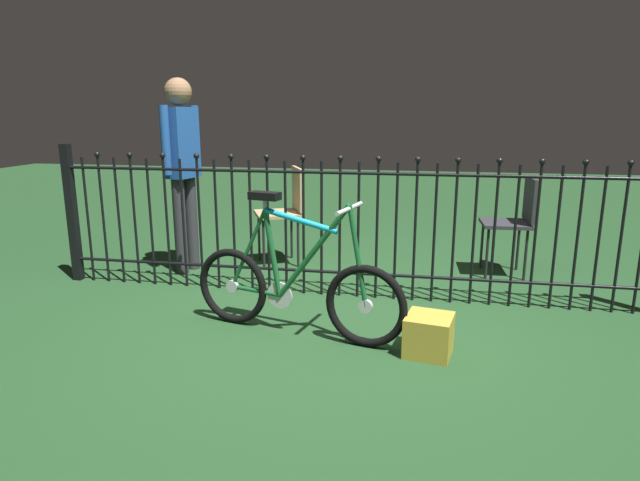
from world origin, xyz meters
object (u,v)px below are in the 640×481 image
object	(u,v)px
chair_tan	(286,206)
chair_charcoal	(515,216)
display_crate	(429,335)
bicycle	(295,287)
person_visitor	(182,158)

from	to	relation	value
chair_tan	chair_charcoal	bearing A→B (deg)	-0.06
chair_charcoal	display_crate	bearing A→B (deg)	-112.39
bicycle	display_crate	distance (m)	0.89
chair_charcoal	bicycle	bearing A→B (deg)	-134.13
bicycle	display_crate	xyz separation A→B (m)	(0.86, -0.15, -0.20)
chair_tan	person_visitor	bearing A→B (deg)	-153.33
chair_tan	display_crate	distance (m)	2.28
chair_tan	bicycle	bearing A→B (deg)	-74.13
chair_tan	display_crate	xyz separation A→B (m)	(1.32, -1.80, -0.44)
bicycle	chair_charcoal	bearing A→B (deg)	45.87
bicycle	chair_tan	size ratio (longest dim) A/B	1.59
person_visitor	bicycle	bearing A→B (deg)	-43.47
chair_tan	person_visitor	xyz separation A→B (m)	(-0.83, -0.42, 0.47)
bicycle	chair_tan	bearing A→B (deg)	105.87
display_crate	person_visitor	bearing A→B (deg)	147.32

